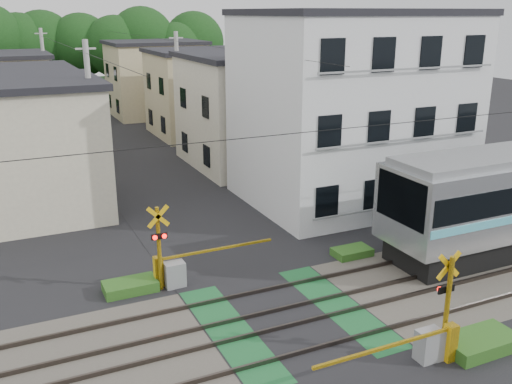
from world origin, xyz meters
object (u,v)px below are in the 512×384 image
crossing_signal_near (434,337)px  apartment_block (350,108)px  pedestrian (100,115)px  crossing_signal_far (172,267)px

crossing_signal_near → apartment_block: size_ratio=0.46×
crossing_signal_near → pedestrian: 38.32m
pedestrian → crossing_signal_far: bearing=81.1°
crossing_signal_near → apartment_block: apartment_block is taller
crossing_signal_near → crossing_signal_far: bearing=125.3°
crossing_signal_far → apartment_block: (11.09, 5.84, 3.94)m
crossing_signal_near → apartment_block: bearing=65.8°
apartment_block → pedestrian: bearing=107.4°
pedestrian → apartment_block: bearing=104.4°
crossing_signal_near → crossing_signal_far: same height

